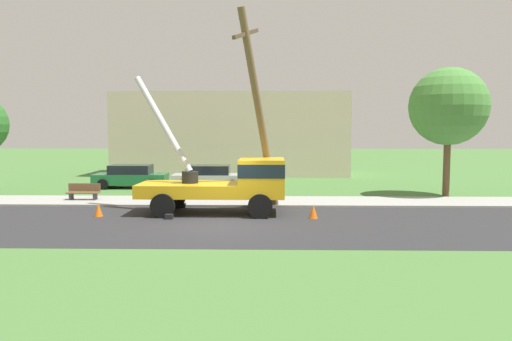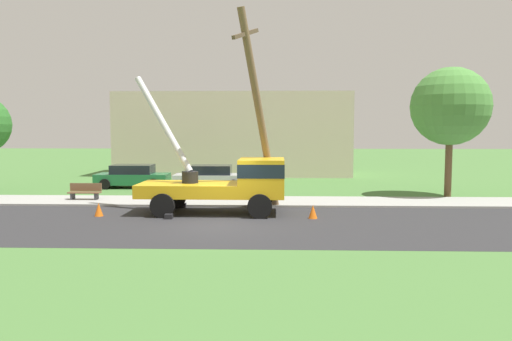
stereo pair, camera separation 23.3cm
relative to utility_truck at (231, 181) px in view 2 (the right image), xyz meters
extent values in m
plane|color=#477538|center=(-0.21, 9.61, -1.41)|extent=(120.00, 120.00, 0.00)
cube|color=#2B2B2D|center=(-0.21, -2.39, -1.40)|extent=(80.00, 7.97, 0.01)
cube|color=#9E9E99|center=(-0.21, 3.14, -1.36)|extent=(80.00, 3.10, 0.10)
cube|color=gold|center=(-1.80, 0.00, -0.38)|extent=(4.32, 2.44, 0.55)
cube|color=gold|center=(1.30, -0.03, 0.14)|extent=(1.92, 2.42, 1.60)
cube|color=#19232D|center=(1.30, -0.03, 0.49)|extent=(1.94, 2.44, 0.56)
cylinder|color=black|center=(-1.78, 0.00, 0.14)|extent=(0.70, 0.70, 0.50)
cylinder|color=silver|center=(-3.06, 0.66, 2.44)|extent=(2.88, 1.68, 4.26)
cube|color=black|center=(-2.42, -1.44, -1.31)|extent=(0.30, 0.30, 0.20)
cube|color=black|center=(-2.39, 1.46, -1.31)|extent=(0.30, 0.30, 0.20)
cylinder|color=black|center=(1.24, -1.23, -0.91)|extent=(1.00, 0.30, 1.00)
cylinder|color=black|center=(1.27, 1.17, -0.91)|extent=(1.00, 0.30, 1.00)
cylinder|color=black|center=(-2.72, -1.19, -0.91)|extent=(1.00, 0.30, 1.00)
cylinder|color=black|center=(-2.70, 1.21, -0.91)|extent=(1.00, 0.30, 1.00)
cylinder|color=brown|center=(1.19, 0.62, 2.86)|extent=(1.90, 2.84, 8.64)
cube|color=brown|center=(0.63, -0.30, 6.11)|extent=(1.05, 1.59, 0.72)
cone|color=orange|center=(3.40, -1.15, -1.13)|extent=(0.36, 0.36, 0.56)
cone|color=orange|center=(-5.46, -0.92, -1.13)|extent=(0.36, 0.36, 0.56)
cone|color=orange|center=(1.12, 1.42, -1.13)|extent=(0.36, 0.36, 0.56)
cube|color=#1E6638|center=(-6.85, 8.94, -0.86)|extent=(4.43, 1.88, 0.65)
cube|color=black|center=(-6.85, 8.94, -0.26)|extent=(2.49, 1.70, 0.55)
cylinder|color=black|center=(-5.38, 8.07, -1.09)|extent=(0.64, 0.22, 0.64)
cylinder|color=black|center=(-5.42, 9.87, -1.09)|extent=(0.64, 0.22, 0.64)
cylinder|color=black|center=(-8.29, 8.01, -1.09)|extent=(0.64, 0.22, 0.64)
cylinder|color=black|center=(-8.32, 9.81, -1.09)|extent=(0.64, 0.22, 0.64)
cube|color=#B7B7BF|center=(-1.98, 8.68, -0.86)|extent=(4.42, 1.84, 0.65)
cube|color=black|center=(-1.98, 8.68, -0.26)|extent=(2.48, 1.68, 0.55)
cylinder|color=black|center=(-0.52, 7.79, -1.09)|extent=(0.64, 0.22, 0.64)
cylinder|color=black|center=(-0.54, 9.59, -1.09)|extent=(0.64, 0.22, 0.64)
cylinder|color=black|center=(-3.43, 7.77, -1.09)|extent=(0.64, 0.22, 0.64)
cylinder|color=black|center=(-3.44, 9.57, -1.09)|extent=(0.64, 0.22, 0.64)
cube|color=brown|center=(-7.64, 3.14, -0.96)|extent=(1.60, 0.44, 0.06)
cube|color=brown|center=(-7.64, 3.34, -0.71)|extent=(1.60, 0.06, 0.40)
cube|color=#333338|center=(-8.24, 3.14, -1.18)|extent=(0.10, 0.40, 0.45)
cube|color=#333338|center=(-7.04, 3.14, -1.18)|extent=(0.10, 0.40, 0.45)
cylinder|color=brown|center=(11.09, 5.38, 0.83)|extent=(0.36, 0.36, 4.48)
sphere|color=#4C8C3D|center=(11.09, 5.38, 3.40)|extent=(4.10, 4.10, 4.10)
cube|color=beige|center=(-1.30, 18.26, 1.79)|extent=(18.00, 6.00, 6.40)
camera|label=1|loc=(1.52, -20.77, 2.20)|focal=34.30mm
camera|label=2|loc=(1.75, -20.76, 2.20)|focal=34.30mm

